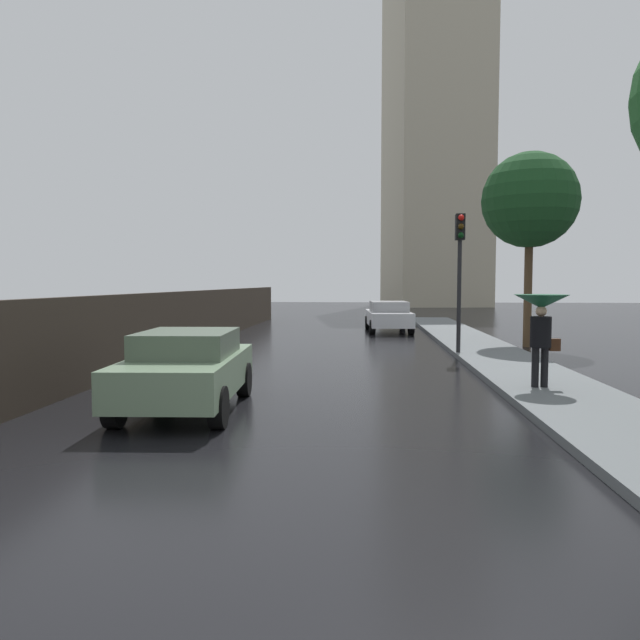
# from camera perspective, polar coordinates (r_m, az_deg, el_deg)

# --- Properties ---
(ground) EXTENTS (120.00, 120.00, 0.00)m
(ground) POSITION_cam_1_polar(r_m,az_deg,el_deg) (5.30, -12.01, -20.69)
(ground) COLOR black
(car_green_near_kerb) EXTENTS (1.95, 3.90, 1.35)m
(car_green_near_kerb) POSITION_cam_1_polar(r_m,az_deg,el_deg) (10.27, -12.77, -4.59)
(car_green_near_kerb) COLOR slate
(car_green_near_kerb) RESTS_ON ground
(car_white_mid_road) EXTENTS (2.04, 4.42, 1.35)m
(car_white_mid_road) POSITION_cam_1_polar(r_m,az_deg,el_deg) (25.90, 6.66, 0.41)
(car_white_mid_road) COLOR silver
(car_white_mid_road) RESTS_ON ground
(pedestrian_with_umbrella_near) EXTENTS (1.03, 1.03, 1.80)m
(pedestrian_with_umbrella_near) POSITION_cam_1_polar(r_m,az_deg,el_deg) (12.14, 20.68, 0.57)
(pedestrian_with_umbrella_near) COLOR black
(pedestrian_with_umbrella_near) RESTS_ON sidewalk_strip
(traffic_light) EXTENTS (0.26, 0.39, 4.01)m
(traffic_light) POSITION_cam_1_polar(r_m,az_deg,el_deg) (17.50, 13.41, 6.05)
(traffic_light) COLOR black
(traffic_light) RESTS_ON sidewalk_strip
(street_tree_mid) EXTENTS (3.17, 3.17, 6.50)m
(street_tree_mid) POSITION_cam_1_polar(r_m,az_deg,el_deg) (21.10, 19.71, 10.84)
(street_tree_mid) COLOR #4C3823
(street_tree_mid) RESTS_ON ground
(distant_tower) EXTENTS (9.67, 11.19, 38.54)m
(distant_tower) POSITION_cam_1_polar(r_m,az_deg,el_deg) (58.47, 11.11, 18.87)
(distant_tower) COLOR #B2A88E
(distant_tower) RESTS_ON ground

